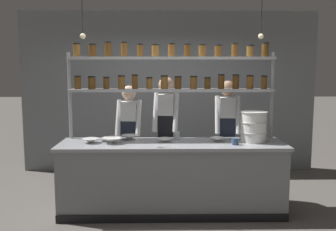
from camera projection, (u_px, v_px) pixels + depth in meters
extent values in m
plane|color=#5B5651|center=(172.00, 211.00, 4.93)|extent=(40.00, 40.00, 0.00)
cube|color=gray|center=(169.00, 92.00, 6.81)|extent=(5.31, 0.12, 2.88)
cube|color=gray|center=(172.00, 179.00, 4.88)|extent=(2.85, 0.72, 0.88)
cube|color=#999BA0|center=(172.00, 144.00, 4.82)|extent=(2.91, 0.76, 0.04)
cube|color=black|center=(173.00, 219.00, 4.57)|extent=(2.85, 0.03, 0.10)
cylinder|color=#999BA0|center=(71.00, 129.00, 5.11)|extent=(0.04, 0.04, 2.08)
cylinder|color=#999BA0|center=(271.00, 129.00, 5.15)|extent=(0.04, 0.04, 2.08)
cube|color=#999BA0|center=(171.00, 90.00, 5.06)|extent=(2.75, 0.28, 0.04)
cylinder|color=brown|center=(78.00, 83.00, 5.03)|extent=(0.09, 0.09, 0.16)
cylinder|color=black|center=(78.00, 76.00, 5.02)|extent=(0.09, 0.09, 0.02)
cylinder|color=brown|center=(92.00, 83.00, 5.03)|extent=(0.10, 0.10, 0.15)
cylinder|color=black|center=(92.00, 77.00, 5.02)|extent=(0.10, 0.10, 0.02)
cylinder|color=brown|center=(106.00, 84.00, 5.04)|extent=(0.08, 0.08, 0.15)
cylinder|color=black|center=(106.00, 77.00, 5.03)|extent=(0.08, 0.08, 0.02)
cylinder|color=brown|center=(122.00, 83.00, 5.04)|extent=(0.09, 0.09, 0.17)
cylinder|color=black|center=(121.00, 76.00, 5.03)|extent=(0.09, 0.09, 0.02)
cylinder|color=brown|center=(135.00, 82.00, 5.04)|extent=(0.08, 0.08, 0.18)
cylinder|color=black|center=(135.00, 75.00, 5.03)|extent=(0.08, 0.08, 0.02)
cylinder|color=brown|center=(149.00, 84.00, 5.05)|extent=(0.08, 0.08, 0.14)
cylinder|color=black|center=(149.00, 78.00, 5.04)|extent=(0.09, 0.09, 0.02)
cylinder|color=brown|center=(164.00, 83.00, 5.05)|extent=(0.10, 0.10, 0.17)
cylinder|color=black|center=(164.00, 76.00, 5.04)|extent=(0.10, 0.10, 0.02)
cylinder|color=#513314|center=(178.00, 83.00, 5.05)|extent=(0.09, 0.09, 0.15)
cylinder|color=black|center=(178.00, 77.00, 5.04)|extent=(0.09, 0.09, 0.02)
cylinder|color=brown|center=(193.00, 83.00, 5.06)|extent=(0.10, 0.10, 0.16)
cylinder|color=black|center=(194.00, 77.00, 5.05)|extent=(0.10, 0.10, 0.02)
cylinder|color=#513314|center=(208.00, 84.00, 5.06)|extent=(0.09, 0.09, 0.14)
cylinder|color=black|center=(208.00, 78.00, 5.05)|extent=(0.09, 0.09, 0.02)
cylinder|color=#513314|center=(221.00, 82.00, 5.06)|extent=(0.09, 0.09, 0.18)
cylinder|color=black|center=(221.00, 75.00, 5.05)|extent=(0.09, 0.09, 0.02)
cylinder|color=#513314|center=(236.00, 82.00, 5.07)|extent=(0.09, 0.09, 0.18)
cylinder|color=black|center=(236.00, 75.00, 5.05)|extent=(0.09, 0.09, 0.02)
cylinder|color=brown|center=(250.00, 83.00, 5.07)|extent=(0.10, 0.10, 0.17)
cylinder|color=black|center=(250.00, 76.00, 5.06)|extent=(0.10, 0.10, 0.02)
cylinder|color=brown|center=(264.00, 83.00, 5.07)|extent=(0.08, 0.08, 0.16)
cylinder|color=black|center=(264.00, 76.00, 5.06)|extent=(0.08, 0.08, 0.02)
cube|color=#999BA0|center=(171.00, 58.00, 5.01)|extent=(2.75, 0.28, 0.04)
cylinder|color=brown|center=(77.00, 51.00, 4.97)|extent=(0.09, 0.09, 0.16)
cylinder|color=black|center=(76.00, 44.00, 4.96)|extent=(0.09, 0.09, 0.02)
cylinder|color=#513314|center=(93.00, 51.00, 4.98)|extent=(0.10, 0.10, 0.15)
cylinder|color=black|center=(92.00, 44.00, 4.97)|extent=(0.10, 0.10, 0.02)
cylinder|color=#513314|center=(108.00, 50.00, 4.98)|extent=(0.09, 0.09, 0.18)
cylinder|color=black|center=(108.00, 42.00, 4.97)|extent=(0.09, 0.09, 0.02)
cylinder|color=brown|center=(124.00, 50.00, 4.98)|extent=(0.09, 0.09, 0.18)
cylinder|color=black|center=(124.00, 42.00, 4.97)|extent=(0.09, 0.09, 0.02)
cylinder|color=brown|center=(140.00, 51.00, 4.99)|extent=(0.08, 0.08, 0.15)
cylinder|color=black|center=(140.00, 44.00, 4.98)|extent=(0.08, 0.08, 0.02)
cylinder|color=brown|center=(155.00, 51.00, 4.99)|extent=(0.10, 0.10, 0.15)
cylinder|color=black|center=(155.00, 45.00, 4.98)|extent=(0.10, 0.10, 0.02)
cylinder|color=brown|center=(172.00, 51.00, 5.00)|extent=(0.09, 0.09, 0.16)
cylinder|color=black|center=(172.00, 44.00, 4.99)|extent=(0.09, 0.09, 0.02)
cylinder|color=#513314|center=(187.00, 51.00, 5.00)|extent=(0.09, 0.09, 0.15)
cylinder|color=black|center=(187.00, 44.00, 4.99)|extent=(0.09, 0.09, 0.02)
cylinder|color=brown|center=(202.00, 51.00, 5.00)|extent=(0.10, 0.10, 0.15)
cylinder|color=black|center=(202.00, 45.00, 4.99)|extent=(0.10, 0.10, 0.02)
cylinder|color=brown|center=(218.00, 52.00, 5.01)|extent=(0.10, 0.10, 0.14)
cylinder|color=black|center=(218.00, 45.00, 5.00)|extent=(0.10, 0.10, 0.02)
cylinder|color=brown|center=(235.00, 51.00, 5.01)|extent=(0.09, 0.09, 0.16)
cylinder|color=black|center=(235.00, 44.00, 5.00)|extent=(0.09, 0.09, 0.02)
cylinder|color=brown|center=(250.00, 52.00, 5.02)|extent=(0.09, 0.09, 0.14)
cylinder|color=black|center=(250.00, 46.00, 5.01)|extent=(0.10, 0.10, 0.02)
cylinder|color=#513314|center=(265.00, 50.00, 5.02)|extent=(0.09, 0.09, 0.17)
cylinder|color=black|center=(265.00, 43.00, 5.01)|extent=(0.10, 0.10, 0.02)
cylinder|color=black|center=(125.00, 170.00, 5.49)|extent=(0.11, 0.11, 0.78)
cylinder|color=black|center=(135.00, 170.00, 5.48)|extent=(0.11, 0.11, 0.78)
cube|color=#232838|center=(129.00, 132.00, 5.41)|extent=(0.24, 0.19, 0.34)
cube|color=white|center=(129.00, 111.00, 5.37)|extent=(0.24, 0.20, 0.28)
sphere|color=beige|center=(129.00, 93.00, 5.34)|extent=(0.21, 0.21, 0.21)
cylinder|color=white|center=(118.00, 118.00, 5.34)|extent=(0.09, 0.25, 0.52)
cylinder|color=white|center=(139.00, 118.00, 5.31)|extent=(0.09, 0.25, 0.52)
cylinder|color=black|center=(161.00, 168.00, 5.46)|extent=(0.11, 0.11, 0.84)
cylinder|color=black|center=(172.00, 169.00, 5.43)|extent=(0.11, 0.11, 0.84)
cube|color=black|center=(166.00, 128.00, 5.37)|extent=(0.24, 0.20, 0.37)
cube|color=white|center=(166.00, 105.00, 5.33)|extent=(0.25, 0.21, 0.30)
sphere|color=tan|center=(166.00, 85.00, 5.29)|extent=(0.22, 0.22, 0.22)
cylinder|color=white|center=(156.00, 112.00, 5.30)|extent=(0.11, 0.26, 0.55)
cylinder|color=white|center=(176.00, 112.00, 5.26)|extent=(0.11, 0.26, 0.55)
cylinder|color=black|center=(221.00, 169.00, 5.45)|extent=(0.11, 0.11, 0.82)
cylinder|color=black|center=(232.00, 170.00, 5.44)|extent=(0.11, 0.11, 0.82)
cube|color=#232838|center=(227.00, 130.00, 5.37)|extent=(0.23, 0.19, 0.35)
cube|color=white|center=(227.00, 107.00, 5.33)|extent=(0.23, 0.20, 0.29)
sphere|color=#A37A5B|center=(228.00, 88.00, 5.30)|extent=(0.22, 0.22, 0.22)
cylinder|color=white|center=(217.00, 115.00, 5.29)|extent=(0.09, 0.26, 0.54)
cylinder|color=white|center=(238.00, 115.00, 5.27)|extent=(0.09, 0.26, 0.54)
cylinder|color=white|center=(253.00, 137.00, 4.88)|extent=(0.33, 0.33, 0.12)
cylinder|color=silver|center=(253.00, 132.00, 4.87)|extent=(0.35, 0.35, 0.01)
cylinder|color=white|center=(254.00, 127.00, 4.87)|extent=(0.33, 0.33, 0.12)
cylinder|color=silver|center=(254.00, 122.00, 4.86)|extent=(0.35, 0.35, 0.01)
cylinder|color=white|center=(254.00, 117.00, 4.85)|extent=(0.33, 0.33, 0.12)
cylinder|color=silver|center=(254.00, 112.00, 4.84)|extent=(0.35, 0.35, 0.01)
cylinder|color=silver|center=(165.00, 142.00, 4.86)|extent=(0.09, 0.09, 0.01)
cone|color=silver|center=(165.00, 140.00, 4.85)|extent=(0.19, 0.19, 0.05)
cylinder|color=silver|center=(91.00, 142.00, 4.80)|extent=(0.10, 0.10, 0.01)
cone|color=silver|center=(91.00, 141.00, 4.80)|extent=(0.21, 0.21, 0.06)
cylinder|color=silver|center=(130.00, 139.00, 5.02)|extent=(0.10, 0.10, 0.01)
cone|color=silver|center=(130.00, 137.00, 5.02)|extent=(0.23, 0.23, 0.06)
cylinder|color=silver|center=(113.00, 143.00, 4.79)|extent=(0.12, 0.12, 0.01)
cone|color=silver|center=(113.00, 140.00, 4.79)|extent=(0.27, 0.27, 0.07)
cylinder|color=silver|center=(217.00, 141.00, 4.90)|extent=(0.08, 0.08, 0.01)
cone|color=silver|center=(217.00, 139.00, 4.90)|extent=(0.19, 0.19, 0.05)
cylinder|color=#334C70|center=(235.00, 141.00, 4.68)|extent=(0.09, 0.09, 0.08)
cylinder|color=#B2B7BC|center=(177.00, 136.00, 5.00)|extent=(0.08, 0.08, 0.11)
cylinder|color=black|center=(82.00, 13.00, 4.59)|extent=(0.01, 0.01, 0.56)
sphere|color=#F9E5B2|center=(83.00, 36.00, 4.63)|extent=(0.07, 0.07, 0.07)
cylinder|color=black|center=(262.00, 13.00, 4.63)|extent=(0.01, 0.01, 0.56)
sphere|color=#F9E5B2|center=(261.00, 36.00, 4.67)|extent=(0.07, 0.07, 0.07)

